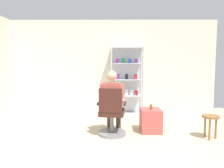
{
  "coord_description": "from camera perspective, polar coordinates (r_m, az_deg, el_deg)",
  "views": [
    {
      "loc": [
        0.03,
        -2.96,
        1.39
      ],
      "look_at": [
        -0.0,
        1.3,
        1.0
      ],
      "focal_mm": 32.29,
      "sensor_mm": 36.0,
      "label": 1
    }
  ],
  "objects": [
    {
      "name": "wooden_stool",
      "position": [
        4.32,
        26.11,
        -9.17
      ],
      "size": [
        0.32,
        0.32,
        0.45
      ],
      "color": "olive",
      "rests_on": "ground"
    },
    {
      "name": "ground_plane",
      "position": [
        3.27,
        -0.15,
        -19.93
      ],
      "size": [
        7.2,
        7.2,
        0.0
      ],
      "primitive_type": "plane",
      "color": "#C6B793"
    },
    {
      "name": "tea_glass",
      "position": [
        4.28,
        11.0,
        -6.38
      ],
      "size": [
        0.06,
        0.06,
        0.11
      ],
      "primitive_type": "cylinder",
      "color": "brown",
      "rests_on": "storage_crate"
    },
    {
      "name": "display_cabinet_main",
      "position": [
        5.75,
        4.12,
        0.97
      ],
      "size": [
        0.9,
        0.45,
        1.9
      ],
      "color": "#B7B7BC",
      "rests_on": "ground"
    },
    {
      "name": "office_chair",
      "position": [
        4.03,
        -0.16,
        -9.08
      ],
      "size": [
        0.59,
        0.56,
        0.96
      ],
      "color": "slate",
      "rests_on": "ground"
    },
    {
      "name": "storage_crate",
      "position": [
        4.38,
        10.87,
        -10.06
      ],
      "size": [
        0.42,
        0.46,
        0.48
      ],
      "primitive_type": "cube",
      "color": "#B24C47",
      "rests_on": "ground"
    },
    {
      "name": "back_wall",
      "position": [
        5.96,
        0.14,
        4.85
      ],
      "size": [
        6.0,
        0.1,
        2.7
      ],
      "primitive_type": "cube",
      "color": "silver",
      "rests_on": "ground"
    },
    {
      "name": "seated_shopkeeper",
      "position": [
        4.12,
        0.12,
        -4.23
      ],
      "size": [
        0.52,
        0.59,
        1.29
      ],
      "color": "#3F382D",
      "rests_on": "ground"
    }
  ]
}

